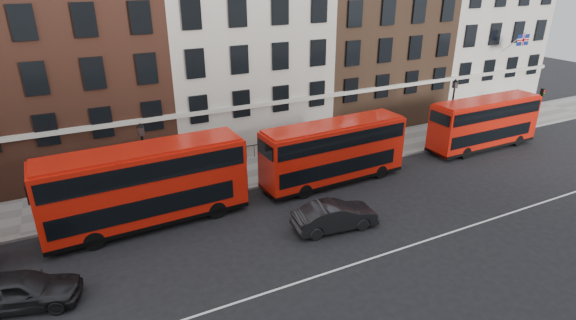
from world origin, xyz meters
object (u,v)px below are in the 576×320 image
bus_d (484,122)px  traffic_light (540,99)px  bus_c (333,151)px  car_front (335,216)px  bus_b (145,185)px  car_rear (21,290)px

bus_d → traffic_light: 9.98m
bus_c → car_front: size_ratio=2.14×
bus_b → bus_d: bus_b is taller
bus_b → car_rear: bus_b is taller
car_rear → car_front: size_ratio=1.00×
bus_c → car_rear: size_ratio=2.13×
bus_b → bus_d: bearing=-2.0°
car_front → traffic_light: (26.96, 7.30, 1.65)m
bus_c → traffic_light: 24.01m
bus_c → bus_d: 14.17m
bus_d → car_rear: size_ratio=2.05×
bus_c → traffic_light: bearing=2.9°
bus_b → bus_c: (12.25, -0.00, -0.21)m
car_rear → car_front: (15.42, -0.67, -0.03)m
traffic_light → bus_b: bearing=-176.6°
bus_c → bus_d: (14.17, 0.00, -0.07)m
bus_c → car_rear: bus_c is taller
car_front → car_rear: bearing=94.0°
bus_d → bus_c: bearing=179.7°
bus_b → bus_c: size_ratio=1.09×
bus_d → car_rear: bearing=-172.5°
bus_b → car_front: 10.68m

